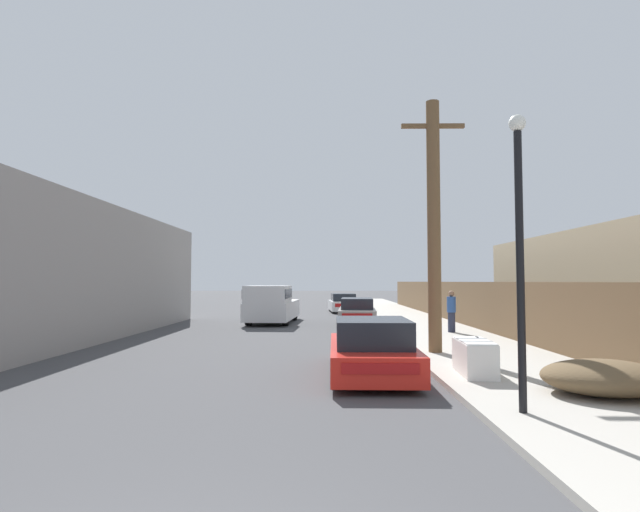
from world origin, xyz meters
TOP-DOWN VIEW (x-y plane):
  - sidewalk_curb at (5.30, 23.50)m, footprint 4.20×63.00m
  - discarded_fridge at (4.03, 8.14)m, footprint 0.73×1.62m
  - parked_sports_car_red at (1.88, 8.54)m, footprint 1.87×4.42m
  - car_parked_mid at (2.39, 21.69)m, footprint 1.99×4.63m
  - car_parked_far at (2.05, 31.57)m, footprint 2.00×4.15m
  - pickup_truck at (-1.84, 22.31)m, footprint 2.41×5.70m
  - utility_pole at (3.94, 11.48)m, footprint 1.80×0.37m
  - street_lamp at (3.84, 5.04)m, footprint 0.26×0.26m
  - brush_pile at (5.74, 6.25)m, footprint 2.13×1.82m
  - wooden_fence at (7.25, 21.24)m, footprint 0.08×40.45m
  - building_left_block at (-10.17, 14.76)m, footprint 7.00×20.93m
  - building_right_house at (12.20, 15.48)m, footprint 6.00×13.35m
  - pedestrian at (5.78, 16.96)m, footprint 0.34×0.34m

SIDE VIEW (x-z plane):
  - sidewalk_curb at x=5.30m, z-range 0.00..0.12m
  - brush_pile at x=5.74m, z-range 0.12..0.72m
  - discarded_fridge at x=4.03m, z-range 0.11..0.86m
  - parked_sports_car_red at x=1.88m, z-range -0.06..1.22m
  - car_parked_far at x=2.05m, z-range -0.04..1.23m
  - car_parked_mid at x=2.39m, z-range -0.04..1.25m
  - pedestrian at x=5.78m, z-range 0.13..1.75m
  - pickup_truck at x=-1.84m, z-range 0.00..1.89m
  - wooden_fence at x=7.25m, z-range 0.12..2.08m
  - building_right_house at x=12.20m, z-range 0.00..3.87m
  - building_left_block at x=-10.17m, z-range 0.00..4.83m
  - street_lamp at x=3.84m, z-range 0.49..5.05m
  - utility_pole at x=3.94m, z-range 0.19..7.33m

